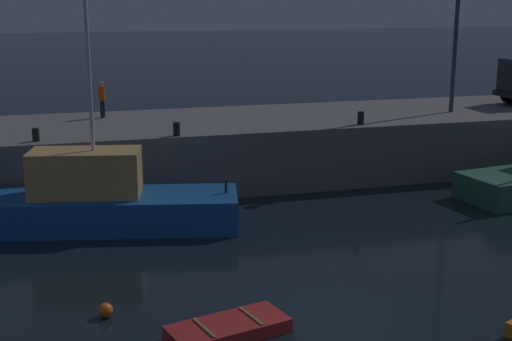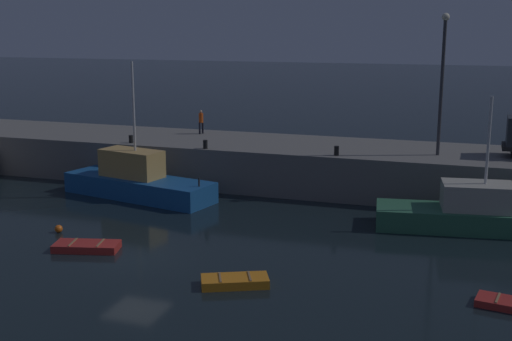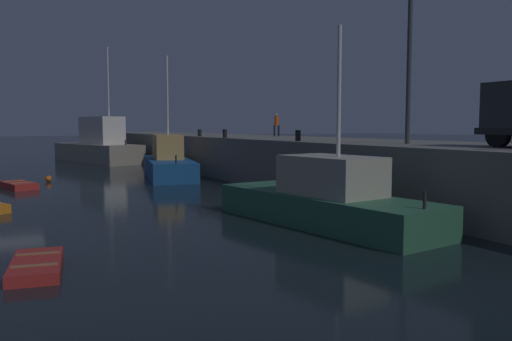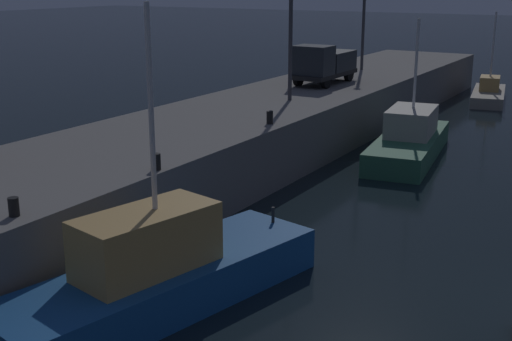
% 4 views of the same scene
% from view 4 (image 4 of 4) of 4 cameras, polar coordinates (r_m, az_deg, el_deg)
% --- Properties ---
extents(pier_quay, '(77.77, 7.42, 2.68)m').
position_cam_4_polar(pier_quay, '(25.86, -11.62, -0.87)').
color(pier_quay, slate).
rests_on(pier_quay, ground).
extents(fishing_boat_blue, '(10.04, 4.76, 8.09)m').
position_cam_4_polar(fishing_boat_blue, '(18.62, -8.09, -8.57)').
color(fishing_boat_blue, '#195193').
rests_on(fishing_boat_blue, ground).
extents(fishing_boat_white, '(9.43, 3.95, 6.78)m').
position_cam_4_polar(fishing_boat_white, '(34.72, 12.74, 2.52)').
color(fishing_boat_white, '#2D6647').
rests_on(fishing_boat_white, ground).
extents(fishing_boat_orange, '(7.73, 3.45, 6.37)m').
position_cam_4_polar(fishing_boat_orange, '(52.62, 18.94, 6.15)').
color(fishing_boat_orange, gray).
rests_on(fishing_boat_orange, ground).
extents(lamp_post_west, '(0.44, 0.44, 8.13)m').
position_cam_4_polar(lamp_post_west, '(34.16, 2.95, 13.77)').
color(lamp_post_west, '#38383D').
rests_on(lamp_post_west, pier_quay).
extents(lamp_post_east, '(0.44, 0.44, 7.80)m').
position_cam_4_polar(lamp_post_east, '(46.68, 9.08, 13.93)').
color(lamp_post_east, '#38383D').
rests_on(lamp_post_east, pier_quay).
extents(utility_truck, '(5.04, 2.09, 2.33)m').
position_cam_4_polar(utility_truck, '(40.13, 5.69, 8.92)').
color(utility_truck, black).
rests_on(utility_truck, pier_quay).
extents(bollard_west, '(0.28, 0.28, 0.55)m').
position_cam_4_polar(bollard_west, '(28.81, 1.16, 4.47)').
color(bollard_west, black).
rests_on(bollard_west, pier_quay).
extents(bollard_central, '(0.28, 0.28, 0.50)m').
position_cam_4_polar(bollard_central, '(18.64, -19.67, -2.89)').
color(bollard_central, black).
rests_on(bollard_central, pier_quay).
extents(bollard_east, '(0.28, 0.28, 0.54)m').
position_cam_4_polar(bollard_east, '(22.02, -8.35, 0.73)').
color(bollard_east, black).
rests_on(bollard_east, pier_quay).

